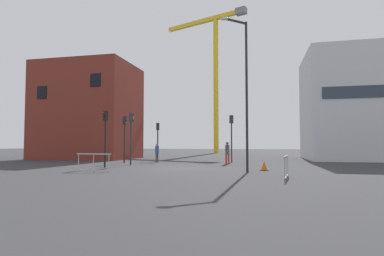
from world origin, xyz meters
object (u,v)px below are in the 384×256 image
object	(u,v)px
traffic_light_verge	(105,129)
pedestrian_waiting	(157,151)
traffic_cone_on_verge	(264,166)
streetlamp_tall	(244,84)
traffic_light_crosswalk	(158,135)
traffic_light_far	(124,132)
traffic_light_near	(131,130)
traffic_light_median	(232,131)
construction_crane	(214,63)
pedestrian_walking	(227,151)

from	to	relation	value
traffic_light_verge	pedestrian_waiting	bearing A→B (deg)	76.15
traffic_cone_on_verge	streetlamp_tall	bearing A→B (deg)	-120.69
traffic_cone_on_verge	traffic_light_crosswalk	bearing A→B (deg)	138.24
traffic_light_far	traffic_light_near	bearing A→B (deg)	-55.12
streetlamp_tall	traffic_light_crosswalk	bearing A→B (deg)	129.63
pedestrian_waiting	traffic_light_median	bearing A→B (deg)	9.46
streetlamp_tall	traffic_light_median	bearing A→B (deg)	99.76
pedestrian_waiting	streetlamp_tall	bearing A→B (deg)	-45.69
traffic_light_near	construction_crane	bearing A→B (deg)	87.15
construction_crane	streetlamp_tall	distance (m)	39.66
traffic_light_verge	traffic_light_far	distance (m)	4.99
traffic_light_median	traffic_light_far	distance (m)	9.32
traffic_light_median	pedestrian_waiting	size ratio (longest dim) A/B	2.49
streetlamp_tall	traffic_light_verge	world-z (taller)	streetlamp_tall
streetlamp_tall	traffic_light_far	bearing A→B (deg)	147.19
construction_crane	traffic_light_verge	xyz separation A→B (m)	(-2.44, -35.39, -13.77)
traffic_light_verge	pedestrian_waiting	xyz separation A→B (m)	(1.59, 6.44, -1.69)
pedestrian_waiting	traffic_cone_on_verge	size ratio (longest dim) A/B	2.94
construction_crane	pedestrian_walking	distance (m)	34.19
construction_crane	traffic_light_median	distance (m)	31.54
traffic_light_far	streetlamp_tall	bearing A→B (deg)	-32.81
construction_crane	pedestrian_waiting	bearing A→B (deg)	-91.68
streetlamp_tall	traffic_cone_on_verge	distance (m)	5.25
pedestrian_walking	streetlamp_tall	bearing A→B (deg)	-76.31
traffic_light_near	pedestrian_walking	xyz separation A→B (m)	(7.15, 2.80, -1.66)
streetlamp_tall	pedestrian_waiting	xyz separation A→B (m)	(-8.14, 8.33, -4.09)
traffic_light_median	traffic_light_verge	bearing A→B (deg)	-137.11
traffic_light_crosswalk	traffic_light_near	world-z (taller)	traffic_light_near
traffic_light_far	construction_crane	bearing A→B (deg)	83.85
traffic_light_near	traffic_cone_on_verge	bearing A→B (deg)	-14.64
traffic_light_verge	pedestrian_walking	xyz separation A→B (m)	(7.96, 5.36, -1.61)
traffic_light_verge	traffic_cone_on_verge	xyz separation A→B (m)	(10.81, -0.06, -2.40)
traffic_light_verge	pedestrian_waiting	distance (m)	6.85
traffic_light_crosswalk	traffic_light_median	distance (m)	7.42
traffic_light_near	pedestrian_waiting	bearing A→B (deg)	78.63
traffic_light_near	streetlamp_tall	bearing A→B (deg)	-26.51
construction_crane	traffic_cone_on_verge	bearing A→B (deg)	-76.71
traffic_light_verge	traffic_cone_on_verge	bearing A→B (deg)	-0.31
pedestrian_walking	pedestrian_waiting	distance (m)	6.46
traffic_light_verge	traffic_light_near	world-z (taller)	traffic_light_near
pedestrian_walking	pedestrian_waiting	world-z (taller)	pedestrian_walking
traffic_light_verge	traffic_light_crosswalk	size ratio (longest dim) A/B	1.07
traffic_light_crosswalk	traffic_light_verge	bearing A→B (deg)	-95.21
traffic_light_median	pedestrian_walking	xyz separation A→B (m)	(-0.15, -2.17, -1.73)
traffic_light_far	traffic_light_near	distance (m)	2.88
traffic_light_verge	construction_crane	bearing A→B (deg)	86.06
streetlamp_tall	pedestrian_walking	bearing A→B (deg)	103.69
construction_crane	traffic_light_far	bearing A→B (deg)	-96.15
traffic_light_crosswalk	pedestrian_walking	distance (m)	8.10
pedestrian_walking	traffic_light_median	bearing A→B (deg)	86.18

